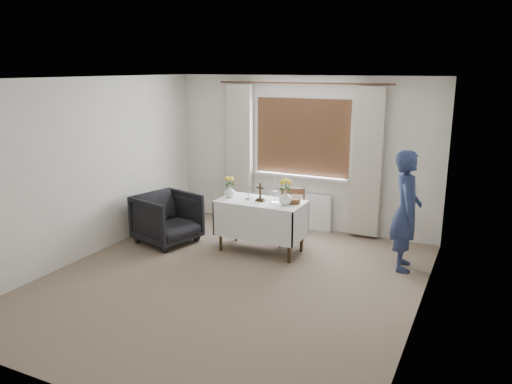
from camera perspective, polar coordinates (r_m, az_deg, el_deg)
ground at (r=6.39m, az=-3.02°, el=-10.16°), size 5.00×5.00×0.00m
altar_table at (r=7.25m, az=0.57°, el=-3.94°), size 1.24×0.64×0.76m
wooden_chair at (r=7.54m, az=4.12°, el=-2.91°), size 0.49×0.49×0.85m
armchair at (r=7.72m, az=-10.11°, el=-3.01°), size 1.02×1.00×0.77m
person at (r=6.81m, az=16.79°, el=-2.06°), size 0.50×0.65×1.60m
radiator at (r=8.36m, az=4.95°, el=-2.10°), size 1.10×0.10×0.60m
wooden_cross at (r=7.10m, az=0.49°, el=-0.03°), size 0.13×0.09×0.26m
candlestick_left at (r=7.17m, az=-0.83°, el=0.67°), size 0.13×0.13×0.40m
candlestick_right at (r=7.00m, az=2.18°, el=0.16°), size 0.13×0.13×0.35m
flower_vase_left at (r=7.35m, az=-3.00°, el=0.07°), size 0.18×0.18×0.17m
flower_vase_right at (r=6.95m, az=3.37°, el=-0.64°), size 0.24×0.24×0.20m
wicker_basket at (r=7.02m, az=4.33°, el=-1.03°), size 0.23×0.23×0.07m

